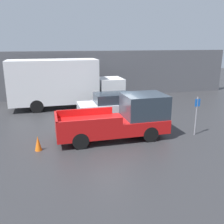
# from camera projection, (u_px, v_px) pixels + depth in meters

# --- Properties ---
(ground_plane) EXTENTS (60.00, 60.00, 0.00)m
(ground_plane) POSITION_uv_depth(u_px,v_px,m) (115.00, 136.00, 13.25)
(ground_plane) COLOR #2D2D30
(building_wall) EXTENTS (28.00, 0.15, 4.10)m
(building_wall) POSITION_uv_depth(u_px,v_px,m) (85.00, 75.00, 22.12)
(building_wall) COLOR #56565B
(building_wall) RESTS_ON ground
(pickup_truck) EXTENTS (5.63, 2.12, 2.23)m
(pickup_truck) POSITION_uv_depth(u_px,v_px,m) (123.00, 118.00, 12.85)
(pickup_truck) COLOR red
(pickup_truck) RESTS_ON ground
(car) EXTENTS (4.29, 1.86, 1.62)m
(car) POSITION_uv_depth(u_px,v_px,m) (112.00, 105.00, 16.33)
(car) COLOR silver
(car) RESTS_ON ground
(delivery_truck) EXTENTS (8.44, 2.36, 3.60)m
(delivery_truck) POSITION_uv_depth(u_px,v_px,m) (62.00, 83.00, 18.63)
(delivery_truck) COLOR white
(delivery_truck) RESTS_ON ground
(parking_sign) EXTENTS (0.30, 0.07, 2.08)m
(parking_sign) POSITION_uv_depth(u_px,v_px,m) (196.00, 114.00, 13.14)
(parking_sign) COLOR gray
(parking_sign) RESTS_ON ground
(traffic_cone) EXTENTS (0.32, 0.32, 0.69)m
(traffic_cone) POSITION_uv_depth(u_px,v_px,m) (38.00, 143.00, 11.41)
(traffic_cone) COLOR orange
(traffic_cone) RESTS_ON ground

